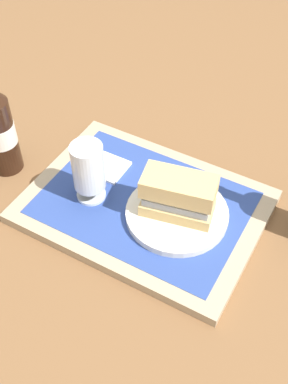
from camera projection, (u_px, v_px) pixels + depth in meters
The scene contains 7 objects.
ground_plane at pixel (144, 210), 0.93m from camera, with size 3.00×3.00×0.00m, color brown.
tray at pixel (144, 206), 0.93m from camera, with size 0.44×0.32×0.02m, color tan.
placemat at pixel (144, 203), 0.92m from camera, with size 0.38×0.27×0.00m, color #2D4793.
plate at pixel (178, 212), 0.89m from camera, with size 0.19×0.19×0.01m, color silver.
sandwich at pixel (177, 194), 0.86m from camera, with size 0.14×0.09×0.08m.
beer_glass at pixel (89, 171), 0.88m from camera, with size 0.06×0.06×0.12m.
napkin_folded at pixel (104, 166), 0.98m from camera, with size 0.09×0.07×0.01m, color white.
Camera 1 is at (-0.30, 0.53, 0.71)m, focal length 45.26 mm.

